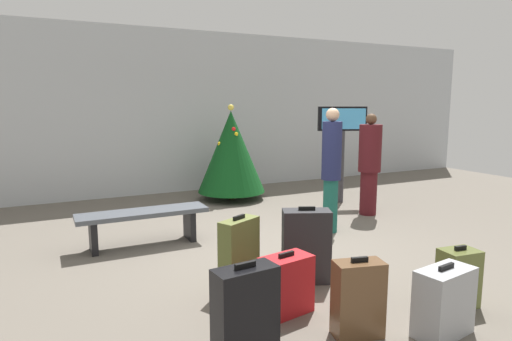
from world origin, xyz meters
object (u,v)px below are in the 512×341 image
(suitcase_1, at_px, (239,254))
(suitcase_3, at_px, (458,278))
(holiday_tree, at_px, (231,151))
(suitcase_6, at_px, (444,302))
(traveller_0, at_px, (331,166))
(suitcase_0, at_px, (245,314))
(suitcase_4, at_px, (358,299))
(suitcase_2, at_px, (286,285))
(flight_info_kiosk, at_px, (342,135))
(traveller_1, at_px, (370,162))
(waiting_bench, at_px, (143,219))
(suitcase_5, at_px, (306,246))

(suitcase_1, height_order, suitcase_3, suitcase_1)
(holiday_tree, distance_m, suitcase_3, 5.28)
(suitcase_3, xyz_separation_m, suitcase_6, (-0.55, -0.31, 0.01))
(holiday_tree, height_order, traveller_0, holiday_tree)
(suitcase_0, height_order, suitcase_3, suitcase_0)
(suitcase_4, bearing_deg, traveller_0, 58.58)
(suitcase_2, bearing_deg, suitcase_4, -61.65)
(flight_info_kiosk, distance_m, suitcase_2, 4.84)
(traveller_1, bearing_deg, waiting_bench, 179.75)
(waiting_bench, height_order, suitcase_4, suitcase_4)
(flight_info_kiosk, height_order, suitcase_3, flight_info_kiosk)
(holiday_tree, bearing_deg, suitcase_4, -101.95)
(flight_info_kiosk, bearing_deg, traveller_0, -131.28)
(suitcase_5, bearing_deg, suitcase_6, -73.78)
(flight_info_kiosk, height_order, suitcase_2, flight_info_kiosk)
(traveller_0, height_order, suitcase_0, traveller_0)
(suitcase_3, bearing_deg, flight_info_kiosk, 67.25)
(suitcase_4, bearing_deg, suitcase_2, 118.35)
(suitcase_3, distance_m, suitcase_4, 1.20)
(suitcase_3, bearing_deg, suitcase_4, -179.48)
(traveller_0, height_order, suitcase_6, traveller_0)
(waiting_bench, bearing_deg, suitcase_6, -63.16)
(suitcase_6, bearing_deg, suitcase_3, 29.32)
(suitcase_5, bearing_deg, suitcase_2, -136.23)
(traveller_0, xyz_separation_m, suitcase_6, (-0.90, -2.83, -0.70))
(suitcase_2, distance_m, suitcase_6, 1.33)
(suitcase_6, bearing_deg, suitcase_1, 125.48)
(traveller_0, bearing_deg, suitcase_3, -97.91)
(holiday_tree, xyz_separation_m, suitcase_3, (0.08, -5.24, -0.68))
(suitcase_0, bearing_deg, suitcase_4, -6.59)
(holiday_tree, relative_size, suitcase_5, 2.28)
(flight_info_kiosk, relative_size, suitcase_2, 3.20)
(suitcase_2, bearing_deg, waiting_bench, 106.75)
(waiting_bench, xyz_separation_m, suitcase_1, (0.59, -1.82, 0.00))
(suitcase_4, bearing_deg, suitcase_3, 0.52)
(traveller_1, distance_m, suitcase_0, 4.79)
(waiting_bench, distance_m, suitcase_3, 3.85)
(suitcase_2, distance_m, suitcase_3, 1.63)
(traveller_1, bearing_deg, suitcase_6, -121.81)
(suitcase_0, bearing_deg, suitcase_2, 37.88)
(suitcase_1, distance_m, suitcase_4, 1.38)
(suitcase_6, bearing_deg, suitcase_0, 165.70)
(flight_info_kiosk, distance_m, suitcase_3, 4.52)
(suitcase_1, xyz_separation_m, suitcase_4, (0.49, -1.29, -0.05))
(traveller_0, height_order, traveller_1, traveller_0)
(suitcase_3, distance_m, suitcase_5, 1.49)
(holiday_tree, distance_m, traveller_0, 2.75)
(waiting_bench, distance_m, suitcase_2, 2.62)
(suitcase_2, relative_size, suitcase_5, 0.70)
(traveller_1, height_order, suitcase_0, traveller_1)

